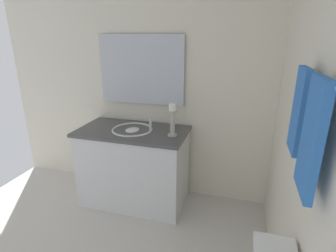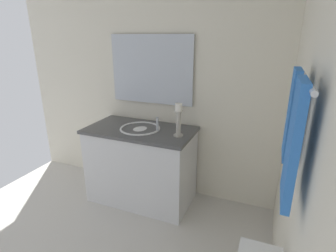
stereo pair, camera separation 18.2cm
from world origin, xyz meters
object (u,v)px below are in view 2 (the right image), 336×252
object	(u,v)px
vanity_cabinet	(141,165)
sink_basin	(140,132)
mirror	(151,70)
towel_near_vanity	(291,115)
towel_bar	(306,79)
candle_holder_tall	(179,119)
towel_center	(293,143)

from	to	relation	value
vanity_cabinet	sink_basin	world-z (taller)	sink_basin
mirror	towel_near_vanity	xyz separation A→B (m)	(1.19, 1.27, -0.01)
vanity_cabinet	towel_bar	bearing A→B (deg)	50.48
towel_bar	sink_basin	bearing A→B (deg)	-129.54
sink_basin	towel_bar	size ratio (longest dim) A/B	0.68
candle_holder_tall	towel_center	world-z (taller)	towel_center
mirror	towel_near_vanity	world-z (taller)	mirror
vanity_cabinet	sink_basin	size ratio (longest dim) A/B	2.68
towel_bar	towel_near_vanity	world-z (taller)	towel_near_vanity
candle_holder_tall	towel_bar	distance (m)	1.45
mirror	candle_holder_tall	xyz separation A→B (m)	(0.32, 0.42, -0.38)
sink_basin	towel_center	size ratio (longest dim) A/B	0.89
sink_basin	towel_center	distance (m)	1.84
sink_basin	mirror	bearing A→B (deg)	-179.80
mirror	towel_center	size ratio (longest dim) A/B	1.98
sink_basin	towel_center	world-z (taller)	towel_center
towel_center	mirror	bearing A→B (deg)	-139.60
towel_near_vanity	sink_basin	bearing A→B (deg)	-125.75
sink_basin	mirror	distance (m)	0.65
mirror	towel_near_vanity	size ratio (longest dim) A/B	2.21
mirror	candle_holder_tall	world-z (taller)	mirror
mirror	towel_near_vanity	bearing A→B (deg)	46.76
towel_near_vanity	towel_center	size ratio (longest dim) A/B	0.90
mirror	towel_center	bearing A→B (deg)	40.40
sink_basin	mirror	size ratio (longest dim) A/B	0.45
towel_bar	towel_near_vanity	bearing A→B (deg)	-173.10
mirror	towel_near_vanity	distance (m)	1.74
vanity_cabinet	mirror	distance (m)	0.98
candle_holder_tall	towel_bar	bearing A→B (deg)	40.39
vanity_cabinet	candle_holder_tall	distance (m)	0.70
sink_basin	towel_near_vanity	world-z (taller)	towel_near_vanity
vanity_cabinet	towel_center	distance (m)	1.97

